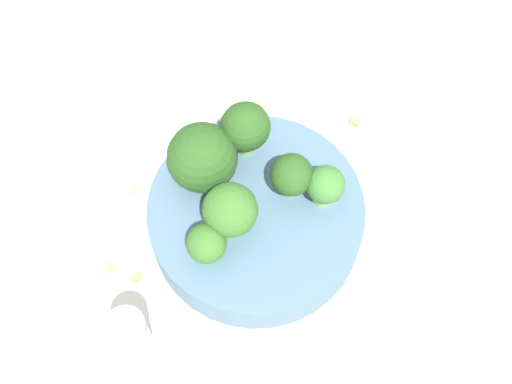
% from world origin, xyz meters
% --- Properties ---
extents(ground_plane, '(3.00, 3.00, 0.00)m').
position_xyz_m(ground_plane, '(0.00, 0.00, 0.00)').
color(ground_plane, silver).
extents(bowl, '(0.19, 0.19, 0.04)m').
position_xyz_m(bowl, '(0.00, 0.00, 0.02)').
color(bowl, slate).
rests_on(bowl, ground_plane).
extents(broccoli_floret_0, '(0.03, 0.03, 0.04)m').
position_xyz_m(broccoli_floret_0, '(0.06, 0.00, 0.07)').
color(broccoli_floret_0, '#8EB770').
rests_on(broccoli_floret_0, bowl).
extents(broccoli_floret_1, '(0.06, 0.06, 0.06)m').
position_xyz_m(broccoli_floret_1, '(-0.04, 0.04, 0.07)').
color(broccoli_floret_1, '#7A9E5B').
rests_on(broccoli_floret_1, bowl).
extents(broccoli_floret_2, '(0.04, 0.04, 0.05)m').
position_xyz_m(broccoli_floret_2, '(0.03, 0.01, 0.07)').
color(broccoli_floret_2, '#7A9E5B').
rests_on(broccoli_floret_2, bowl).
extents(broccoli_floret_3, '(0.04, 0.04, 0.06)m').
position_xyz_m(broccoli_floret_3, '(-0.02, -0.02, 0.08)').
color(broccoli_floret_3, '#84AD66').
rests_on(broccoli_floret_3, bowl).
extents(broccoli_floret_4, '(0.03, 0.03, 0.04)m').
position_xyz_m(broccoli_floret_4, '(-0.05, -0.04, 0.07)').
color(broccoli_floret_4, '#8EB770').
rests_on(broccoli_floret_4, bowl).
extents(broccoli_floret_5, '(0.04, 0.04, 0.06)m').
position_xyz_m(broccoli_floret_5, '(0.00, 0.06, 0.08)').
color(broccoli_floret_5, '#84AD66').
rests_on(broccoli_floret_5, bowl).
extents(pepper_shaker, '(0.03, 0.03, 0.06)m').
position_xyz_m(pepper_shaker, '(-0.11, -0.09, 0.03)').
color(pepper_shaker, silver).
rests_on(pepper_shaker, ground_plane).
extents(almond_crumb_0, '(0.01, 0.01, 0.01)m').
position_xyz_m(almond_crumb_0, '(-0.11, -0.03, 0.00)').
color(almond_crumb_0, '#AD7F4C').
rests_on(almond_crumb_0, ground_plane).
extents(almond_crumb_1, '(0.01, 0.01, 0.01)m').
position_xyz_m(almond_crumb_1, '(0.11, 0.09, 0.00)').
color(almond_crumb_1, '#AD7F4C').
rests_on(almond_crumb_1, ground_plane).
extents(almond_crumb_2, '(0.01, 0.01, 0.01)m').
position_xyz_m(almond_crumb_2, '(0.02, 0.13, 0.00)').
color(almond_crumb_2, tan).
rests_on(almond_crumb_2, ground_plane).
extents(almond_crumb_3, '(0.01, 0.01, 0.01)m').
position_xyz_m(almond_crumb_3, '(-0.13, -0.02, 0.00)').
color(almond_crumb_3, tan).
rests_on(almond_crumb_3, ground_plane).
extents(almond_crumb_4, '(0.00, 0.01, 0.01)m').
position_xyz_m(almond_crumb_4, '(-0.11, 0.05, 0.00)').
color(almond_crumb_4, tan).
rests_on(almond_crumb_4, ground_plane).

